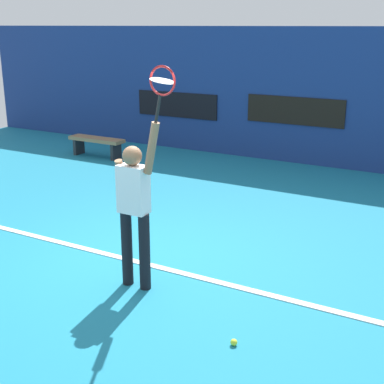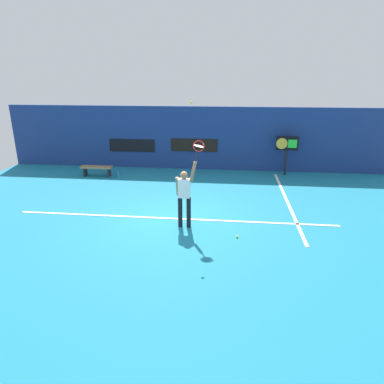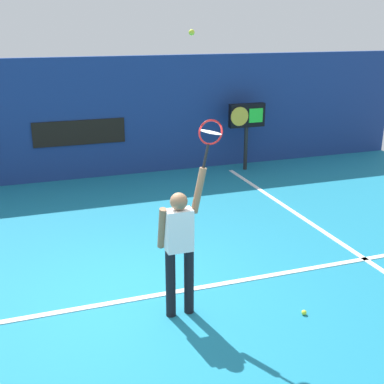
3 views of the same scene
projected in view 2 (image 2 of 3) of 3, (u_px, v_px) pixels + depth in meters
name	position (u px, v px, depth m)	size (l,w,h in m)	color
ground_plane	(174.00, 218.00, 10.61)	(18.00, 18.00, 0.00)	teal
back_wall	(194.00, 138.00, 15.94)	(18.00, 0.20, 2.93)	navy
sponsor_banner_center	(194.00, 145.00, 15.92)	(2.20, 0.03, 0.60)	black
sponsor_banner_portside	(132.00, 145.00, 16.26)	(2.20, 0.03, 0.60)	black
court_baseline	(173.00, 219.00, 10.58)	(10.00, 0.10, 0.01)	white
court_sideline	(287.00, 201.00, 12.10)	(0.10, 7.00, 0.01)	white
tennis_player	(184.00, 194.00, 9.70)	(0.61, 0.31, 1.99)	black
tennis_racket	(198.00, 147.00, 9.22)	(0.37, 0.27, 0.62)	black
tennis_ball	(191.00, 102.00, 8.94)	(0.07, 0.07, 0.07)	#CCE033
scoreboard_clock	(287.00, 145.00, 14.91)	(0.96, 0.20, 1.74)	black
court_bench	(97.00, 169.00, 15.04)	(1.40, 0.36, 0.45)	olive
water_bottle	(118.00, 174.00, 15.01)	(0.07, 0.07, 0.24)	#338CD8
spare_ball	(237.00, 237.00, 9.32)	(0.07, 0.07, 0.07)	#CCE033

